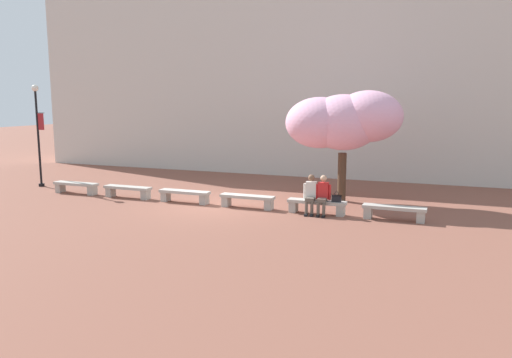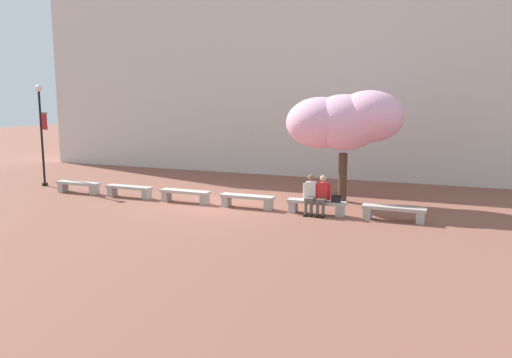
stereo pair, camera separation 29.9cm
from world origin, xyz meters
name	(u,v)px [view 2 (the right image)]	position (x,y,z in m)	size (l,w,h in m)	color
ground_plane	(215,205)	(0.00, 0.00, 0.00)	(100.00, 100.00, 0.00)	brown
building_facade	(298,67)	(0.00, 9.52, 5.35)	(28.46, 4.00, 10.71)	beige
stone_bench_west_end	(78,185)	(-6.15, 0.00, 0.31)	(1.93, 0.43, 0.45)	#ADA89E
stone_bench_near_west	(129,190)	(-3.69, 0.00, 0.31)	(1.93, 0.43, 0.45)	#ADA89E
stone_bench_center	(185,194)	(-1.23, 0.00, 0.31)	(1.93, 0.43, 0.45)	#ADA89E
stone_bench_near_east	(247,199)	(1.23, 0.00, 0.31)	(1.93, 0.43, 0.45)	#ADA89E
stone_bench_east_end	(316,205)	(3.69, 0.00, 0.31)	(1.93, 0.43, 0.45)	#ADA89E
stone_bench_far_east	(394,211)	(6.15, 0.00, 0.31)	(1.93, 0.43, 0.45)	#ADA89E
person_seated_left	(310,193)	(3.50, -0.05, 0.70)	(0.51, 0.71, 1.29)	black
person_seated_right	(322,194)	(3.90, -0.05, 0.70)	(0.51, 0.70, 1.29)	black
handbag	(336,198)	(4.34, -0.02, 0.58)	(0.30, 0.15, 0.34)	black
cherry_tree_main	(343,121)	(3.98, 2.39, 2.95)	(4.18, 2.81, 4.04)	#473323
lamp_post_with_banner	(41,126)	(-8.73, 0.82, 2.59)	(0.54, 0.28, 4.33)	black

